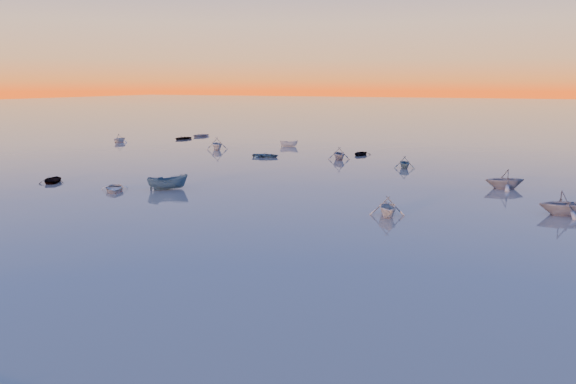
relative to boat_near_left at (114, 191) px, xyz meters
The scene contains 5 objects.
ground 73.83m from the boat_near_left, 76.09° to the left, with size 600.00×600.00×0.00m, color slate.
moored_fleet 30.39m from the boat_near_left, 54.26° to the left, with size 124.00×58.00×1.20m, color silver, non-canonical shape.
boat_near_left is the anchor object (origin of this frame).
boat_near_center 5.36m from the boat_near_left, 34.05° to the left, with size 4.21×1.78×1.46m, color #3E6277.
boat_near_right 28.17m from the boat_near_left, ahead, with size 3.70×1.66×1.29m, color silver.
Camera 1 is at (21.47, -15.68, 10.91)m, focal length 35.00 mm.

